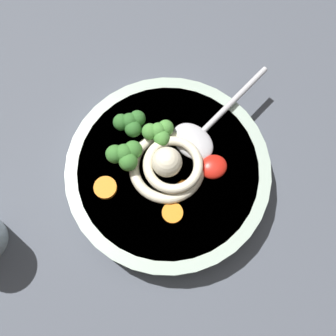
% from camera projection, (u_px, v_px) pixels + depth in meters
% --- Properties ---
extents(table_slab, '(1.30, 1.30, 0.04)m').
position_uv_depth(table_slab, '(195.00, 188.00, 0.54)').
color(table_slab, '#474C56').
rests_on(table_slab, ground).
extents(soup_bowl, '(0.27, 0.27, 0.05)m').
position_uv_depth(soup_bowl, '(168.00, 173.00, 0.50)').
color(soup_bowl, '#9EB2A3').
rests_on(soup_bowl, table_slab).
extents(noodle_pile, '(0.11, 0.11, 0.04)m').
position_uv_depth(noodle_pile, '(169.00, 165.00, 0.47)').
color(noodle_pile, beige).
rests_on(noodle_pile, soup_bowl).
extents(soup_spoon, '(0.17, 0.09, 0.02)m').
position_uv_depth(soup_spoon, '(200.00, 134.00, 0.49)').
color(soup_spoon, '#B7B7BC').
rests_on(soup_spoon, soup_bowl).
extents(chili_sauce_dollop, '(0.04, 0.03, 0.02)m').
position_uv_depth(chili_sauce_dollop, '(214.00, 168.00, 0.47)').
color(chili_sauce_dollop, red).
rests_on(chili_sauce_dollop, soup_bowl).
extents(broccoli_floret_beside_noodles, '(0.04, 0.04, 0.03)m').
position_uv_depth(broccoli_floret_beside_noodles, '(130.00, 123.00, 0.48)').
color(broccoli_floret_beside_noodles, '#7A9E60').
rests_on(broccoli_floret_beside_noodles, soup_bowl).
extents(broccoli_floret_center, '(0.05, 0.04, 0.04)m').
position_uv_depth(broccoli_floret_center, '(125.00, 155.00, 0.46)').
color(broccoli_floret_center, '#7A9E60').
rests_on(broccoli_floret_center, soup_bowl).
extents(broccoli_floret_near_spoon, '(0.04, 0.04, 0.03)m').
position_uv_depth(broccoli_floret_near_spoon, '(159.00, 132.00, 0.47)').
color(broccoli_floret_near_spoon, '#7A9E60').
rests_on(broccoli_floret_near_spoon, soup_bowl).
extents(carrot_slice_beside_chili, '(0.03, 0.03, 0.01)m').
position_uv_depth(carrot_slice_beside_chili, '(105.00, 188.00, 0.47)').
color(carrot_slice_beside_chili, orange).
rests_on(carrot_slice_beside_chili, soup_bowl).
extents(carrot_slice_left, '(0.02, 0.02, 0.01)m').
position_uv_depth(carrot_slice_left, '(185.00, 189.00, 0.47)').
color(carrot_slice_left, orange).
rests_on(carrot_slice_left, soup_bowl).
extents(carrot_slice_front, '(0.03, 0.03, 0.01)m').
position_uv_depth(carrot_slice_front, '(172.00, 213.00, 0.46)').
color(carrot_slice_front, orange).
rests_on(carrot_slice_front, soup_bowl).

